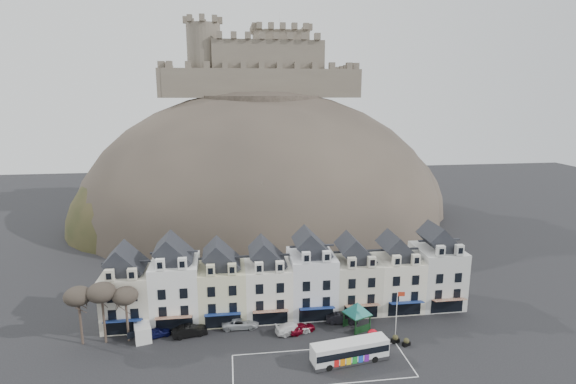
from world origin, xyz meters
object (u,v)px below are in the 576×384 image
object	(u,v)px
white_van	(142,329)
car_white	(293,328)
bus	(350,351)
car_maroon	(301,328)
flagpole	(397,311)
car_navy	(157,333)
bus_shelter	(357,308)
car_charcoal	(342,318)
car_black	(190,331)
red_buoy	(373,336)
car_silver	(240,323)

from	to	relation	value
white_van	car_white	xyz separation A→B (m)	(20.93, -1.84, -0.36)
bus	car_maroon	world-z (taller)	bus
flagpole	car_maroon	bearing A→B (deg)	164.78
flagpole	car_navy	distance (m)	33.31
bus	bus_shelter	distance (m)	8.63
car_navy	car_charcoal	xyz separation A→B (m)	(26.48, 0.39, 0.11)
car_charcoal	flagpole	bearing A→B (deg)	-120.46
bus_shelter	flagpole	size ratio (longest dim) A/B	0.82
flagpole	car_white	size ratio (longest dim) A/B	1.41
car_maroon	car_black	bearing A→B (deg)	63.91
bus_shelter	red_buoy	bearing A→B (deg)	-96.04
red_buoy	car_white	size ratio (longest dim) A/B	0.36
bus	car_silver	xyz separation A→B (m)	(-13.38, 10.36, -0.81)
car_navy	car_silver	world-z (taller)	car_silver
bus_shelter	car_navy	distance (m)	28.36
red_buoy	car_charcoal	distance (m)	6.31
car_silver	red_buoy	bearing A→B (deg)	-108.81
bus	car_black	distance (m)	22.35
flagpole	car_black	size ratio (longest dim) A/B	1.50
red_buoy	car_charcoal	world-z (taller)	red_buoy
car_navy	car_silver	distance (m)	11.67
bus_shelter	car_silver	world-z (taller)	bus_shelter
flagpole	car_silver	bearing A→B (deg)	164.33
car_maroon	car_white	bearing A→B (deg)	68.03
white_van	flagpole	bearing A→B (deg)	-23.58
car_black	car_charcoal	distance (m)	21.94
bus_shelter	car_maroon	distance (m)	8.43
car_white	car_charcoal	bearing A→B (deg)	-87.83
flagpole	car_maroon	world-z (taller)	flagpole
bus_shelter	car_charcoal	size ratio (longest dim) A/B	1.27
bus	car_maroon	xyz separation A→B (m)	(-4.85, 7.86, -0.87)
car_black	car_maroon	bearing A→B (deg)	-106.06
car_silver	bus_shelter	bearing A→B (deg)	-97.92
white_van	car_maroon	size ratio (longest dim) A/B	1.30
car_silver	car_white	world-z (taller)	car_silver
car_navy	car_maroon	xyz separation A→B (m)	(20.15, -1.46, 0.02)
car_maroon	car_charcoal	size ratio (longest dim) A/B	0.86
flagpole	white_van	xyz separation A→B (m)	(-34.75, 5.27, -3.00)
bus	car_maroon	distance (m)	9.27
bus	car_maroon	bearing A→B (deg)	112.50
white_van	car_black	world-z (taller)	white_van
car_white	car_charcoal	distance (m)	7.75
red_buoy	car_white	distance (m)	11.07
bus_shelter	white_van	distance (m)	30.32
red_buoy	car_navy	world-z (taller)	red_buoy
white_van	car_maroon	distance (m)	22.21
car_black	car_maroon	xyz separation A→B (m)	(15.60, -1.12, -0.11)
bus	red_buoy	distance (m)	6.00
bus	white_van	world-z (taller)	bus
car_silver	white_van	bearing A→B (deg)	93.46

